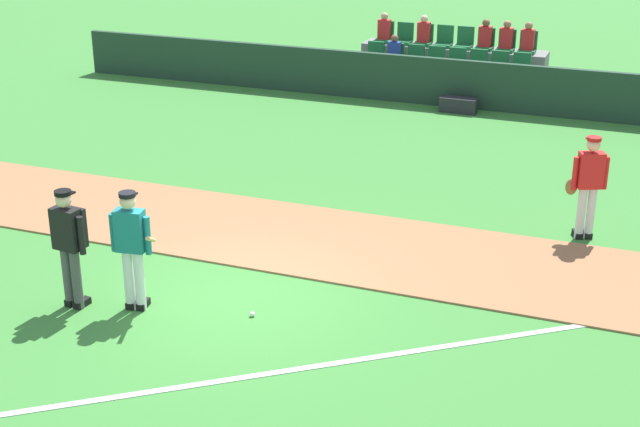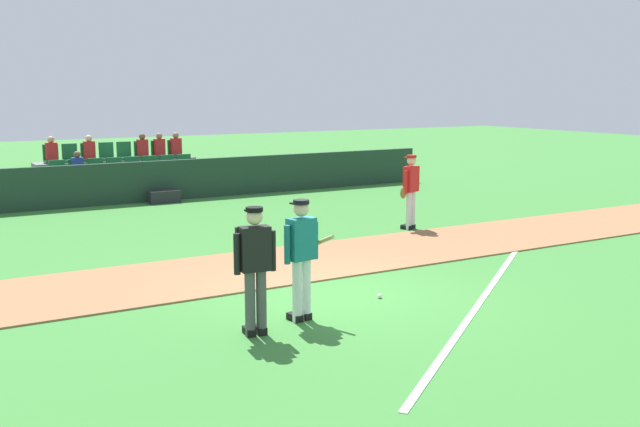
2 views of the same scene
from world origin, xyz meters
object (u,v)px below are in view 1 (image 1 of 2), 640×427
runner_red_jersey (588,184)px  equipment_bag (459,105)px  baseball (252,314)px  batter_teal_jersey (132,246)px  umpire_home_plate (69,242)px

runner_red_jersey → equipment_bag: runner_red_jersey is taller
baseball → equipment_bag: size_ratio=0.08×
batter_teal_jersey → runner_red_jersey: (5.59, 4.85, -0.01)m
umpire_home_plate → runner_red_jersey: 8.21m
batter_teal_jersey → equipment_bag: size_ratio=1.96×
runner_red_jersey → umpire_home_plate: bearing=-141.7°
baseball → equipment_bag: bearing=88.7°
batter_teal_jersey → umpire_home_plate: same height
umpire_home_plate → runner_red_jersey: (6.44, 5.09, -0.04)m
baseball → equipment_bag: equipment_bag is taller
umpire_home_plate → equipment_bag: size_ratio=1.96×
umpire_home_plate → equipment_bag: 12.30m
baseball → equipment_bag: (0.26, 11.35, 0.14)m
batter_teal_jersey → equipment_bag: bearing=80.9°
batter_teal_jersey → runner_red_jersey: bearing=40.9°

